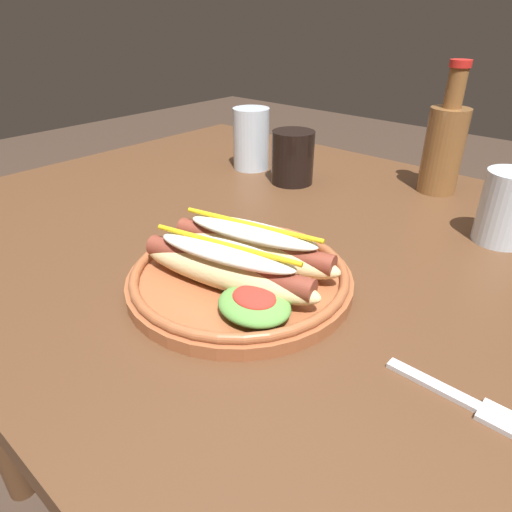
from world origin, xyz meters
name	(u,v)px	position (x,y,z in m)	size (l,w,h in m)	color
ground_plane	(268,509)	(0.00, 0.00, 0.00)	(8.00, 8.00, 0.00)	#3D2D23
dining_table	(273,283)	(0.00, 0.00, 0.63)	(1.15, 0.90, 0.74)	#51331E
hot_dog_plate	(240,269)	(0.08, -0.16, 0.77)	(0.28, 0.28, 0.08)	#9E5633
fork	(463,400)	(0.35, -0.17, 0.74)	(0.12, 0.03, 0.00)	silver
soda_cup	(293,157)	(-0.11, 0.18, 0.79)	(0.08, 0.08, 0.10)	black
water_cup	(251,139)	(-0.23, 0.20, 0.80)	(0.08, 0.08, 0.13)	silver
extra_cup	(506,208)	(0.28, 0.18, 0.79)	(0.07, 0.07, 0.11)	silver
glass_bottle	(444,145)	(0.13, 0.33, 0.83)	(0.07, 0.07, 0.23)	brown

